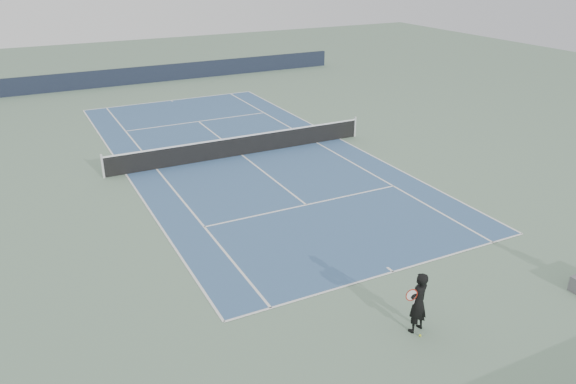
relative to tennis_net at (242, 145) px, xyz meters
name	(u,v)px	position (x,y,z in m)	size (l,w,h in m)	color
ground	(242,155)	(0.00, 0.00, -0.50)	(80.00, 80.00, 0.00)	slate
court_surface	(242,155)	(0.00, 0.00, -0.50)	(10.97, 23.77, 0.01)	#375983
tennis_net	(242,145)	(0.00, 0.00, 0.00)	(12.90, 0.10, 1.07)	silver
windscreen_far	(147,75)	(0.00, 17.88, 0.10)	(30.00, 0.25, 1.20)	black
tennis_player	(418,302)	(-1.21, -14.43, 0.34)	(0.81, 0.59, 1.69)	black
tennis_ball	(420,335)	(-1.26, -14.70, -0.47)	(0.06, 0.06, 0.06)	#D0DE2D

